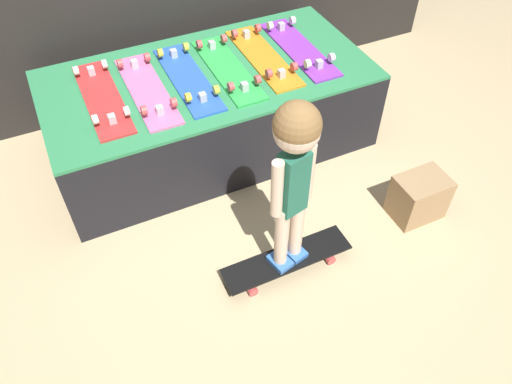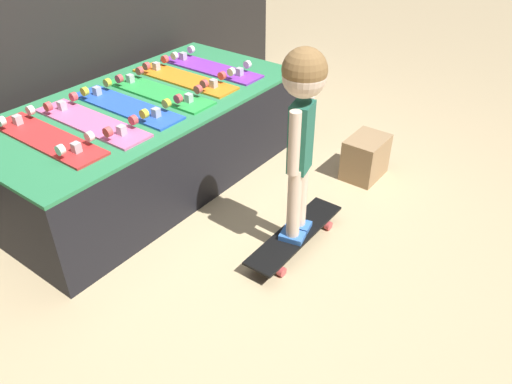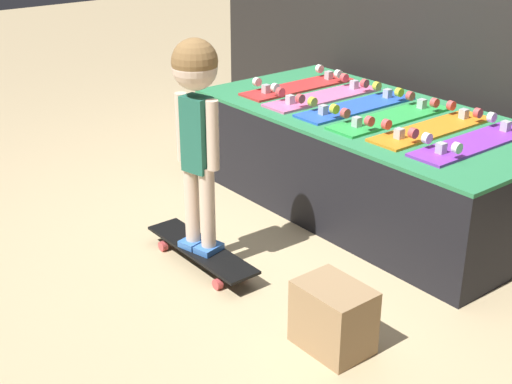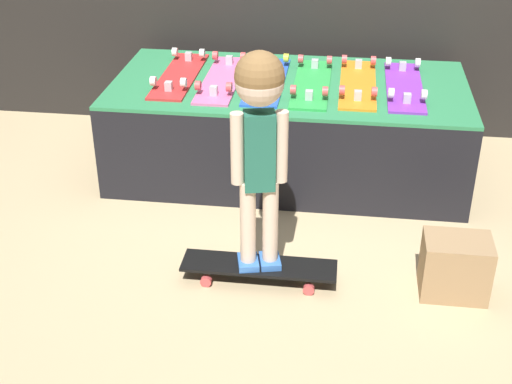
{
  "view_description": "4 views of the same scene",
  "coord_description": "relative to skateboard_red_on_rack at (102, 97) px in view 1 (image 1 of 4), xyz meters",
  "views": [
    {
      "loc": [
        -0.86,
        -1.86,
        2.31
      ],
      "look_at": [
        -0.07,
        -0.19,
        0.35
      ],
      "focal_mm": 35.0,
      "sensor_mm": 36.0,
      "label": 1
    },
    {
      "loc": [
        -1.86,
        -1.59,
        1.82
      ],
      "look_at": [
        -0.03,
        -0.22,
        0.26
      ],
      "focal_mm": 35.0,
      "sensor_mm": 36.0,
      "label": 2
    },
    {
      "loc": [
        2.56,
        -2.2,
        1.75
      ],
      "look_at": [
        0.02,
        -0.18,
        0.32
      ],
      "focal_mm": 50.0,
      "sensor_mm": 36.0,
      "label": 3
    },
    {
      "loc": [
        0.32,
        -3.21,
        2.01
      ],
      "look_at": [
        -0.09,
        -0.14,
        0.29
      ],
      "focal_mm": 50.0,
      "sensor_mm": 36.0,
      "label": 4
    }
  ],
  "objects": [
    {
      "name": "skateboard_green_on_rack",
      "position": [
        0.78,
        -0.03,
        0.0
      ],
      "size": [
        0.2,
        0.79,
        0.09
      ],
      "color": "green",
      "rests_on": "display_rack"
    },
    {
      "name": "skateboard_blue_on_rack",
      "position": [
        0.52,
        -0.02,
        0.0
      ],
      "size": [
        0.2,
        0.79,
        0.09
      ],
      "color": "blue",
      "rests_on": "display_rack"
    },
    {
      "name": "ground_plane",
      "position": [
        0.65,
        -0.7,
        -0.57
      ],
      "size": [
        16.0,
        16.0,
        0.0
      ],
      "primitive_type": "plane",
      "color": "tan"
    },
    {
      "name": "skateboard_on_floor",
      "position": [
        0.63,
        -1.18,
        -0.5
      ],
      "size": [
        0.73,
        0.18,
        0.09
      ],
      "color": "black",
      "rests_on": "ground_plane"
    },
    {
      "name": "child",
      "position": [
        0.63,
        -1.18,
        0.24
      ],
      "size": [
        0.24,
        0.21,
        1.03
      ],
      "rotation": [
        0.0,
        0.0,
        0.23
      ],
      "color": "#3870C6",
      "rests_on": "skateboard_on_floor"
    },
    {
      "name": "display_rack",
      "position": [
        0.65,
        -0.01,
        -0.3
      ],
      "size": [
        2.05,
        1.02,
        0.56
      ],
      "color": "black",
      "rests_on": "ground_plane"
    },
    {
      "name": "skateboard_purple_on_rack",
      "position": [
        1.31,
        -0.01,
        0.0
      ],
      "size": [
        0.2,
        0.79,
        0.09
      ],
      "color": "purple",
      "rests_on": "display_rack"
    },
    {
      "name": "skateboard_pink_on_rack",
      "position": [
        0.26,
        -0.04,
        0.0
      ],
      "size": [
        0.2,
        0.79,
        0.09
      ],
      "color": "pink",
      "rests_on": "display_rack"
    },
    {
      "name": "storage_box",
      "position": [
        1.52,
        -1.15,
        -0.43
      ],
      "size": [
        0.3,
        0.22,
        0.28
      ],
      "color": "#A37F56",
      "rests_on": "ground_plane"
    },
    {
      "name": "skateboard_orange_on_rack",
      "position": [
        1.05,
        -0.0,
        0.0
      ],
      "size": [
        0.2,
        0.79,
        0.09
      ],
      "color": "orange",
      "rests_on": "display_rack"
    },
    {
      "name": "skateboard_red_on_rack",
      "position": [
        0.0,
        0.0,
        0.0
      ],
      "size": [
        0.2,
        0.79,
        0.09
      ],
      "color": "red",
      "rests_on": "display_rack"
    }
  ]
}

